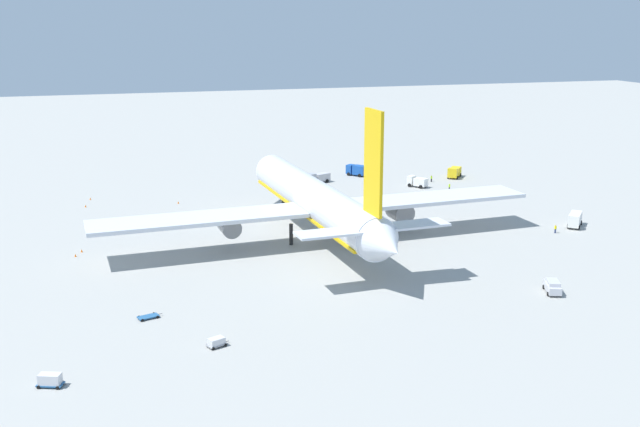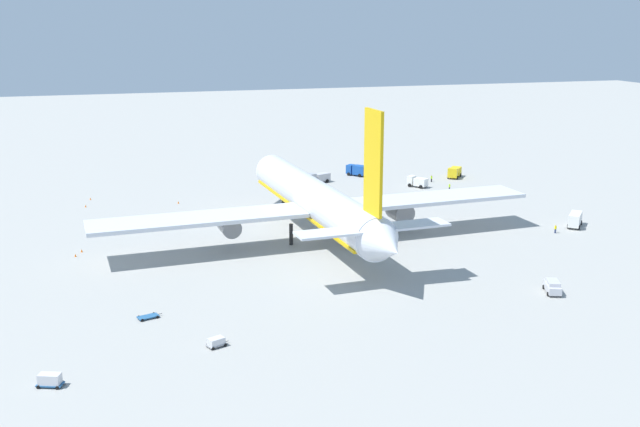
# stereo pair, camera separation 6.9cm
# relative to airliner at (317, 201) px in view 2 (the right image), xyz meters

# --- Properties ---
(ground_plane) EXTENTS (600.00, 600.00, 0.00)m
(ground_plane) POSITION_rel_airliner_xyz_m (1.27, 0.14, -7.29)
(ground_plane) COLOR #9E9E99
(airliner) EXTENTS (69.92, 82.61, 26.95)m
(airliner) POSITION_rel_airliner_xyz_m (0.00, 0.00, 0.00)
(airliner) COLOR silver
(airliner) RESTS_ON ground
(service_truck_0) EXTENTS (4.58, 6.82, 2.68)m
(service_truck_0) POSITION_rel_airliner_xyz_m (47.52, -14.30, -5.88)
(service_truck_0) COLOR #999EA5
(service_truck_0) RESTS_ON ground
(service_truck_1) EXTENTS (5.97, 5.51, 2.81)m
(service_truck_1) POSITION_rel_airliner_xyz_m (43.62, -50.08, -5.79)
(service_truck_1) COLOR yellow
(service_truck_1) RESTS_ON ground
(service_truck_3) EXTENTS (5.85, 5.48, 2.83)m
(service_truck_3) POSITION_rel_airliner_xyz_m (-6.23, -51.30, -5.74)
(service_truck_3) COLOR white
(service_truck_3) RESTS_ON ground
(service_truck_4) EXTENTS (5.44, 5.01, 2.83)m
(service_truck_4) POSITION_rel_airliner_xyz_m (53.13, -26.60, -5.70)
(service_truck_4) COLOR #194CA5
(service_truck_4) RESTS_ON ground
(service_truck_5) EXTENTS (5.13, 4.65, 2.60)m
(service_truck_5) POSITION_rel_airliner_xyz_m (36.03, -36.25, -5.91)
(service_truck_5) COLOR white
(service_truck_5) RESTS_ON ground
(service_van) EXTENTS (5.05, 3.43, 1.97)m
(service_van) POSITION_rel_airliner_xyz_m (-37.20, -25.69, -6.26)
(service_van) COLOR silver
(service_van) RESTS_ON ground
(baggage_cart_0) EXTENTS (2.35, 3.50, 1.52)m
(baggage_cart_0) POSITION_rel_airliner_xyz_m (-46.80, 45.13, -6.46)
(baggage_cart_0) COLOR #26598C
(baggage_cart_0) RESTS_ON ground
(baggage_cart_1) EXTENTS (2.17, 3.50, 0.40)m
(baggage_cart_1) POSITION_rel_airliner_xyz_m (-29.85, 33.13, -7.02)
(baggage_cart_1) COLOR #26598C
(baggage_cart_1) RESTS_ON ground
(baggage_cart_2) EXTENTS (2.23, 3.00, 1.16)m
(baggage_cart_2) POSITION_rel_airliner_xyz_m (-41.67, 25.64, -6.64)
(baggage_cart_2) COLOR gray
(baggage_cart_2) RESTS_ON ground
(ground_worker_0) EXTENTS (0.48, 0.48, 1.71)m
(ground_worker_0) POSITION_rel_airliner_xyz_m (40.93, -11.98, -6.42)
(ground_worker_0) COLOR navy
(ground_worker_0) RESTS_ON ground
(ground_worker_1) EXTENTS (0.53, 0.53, 1.79)m
(ground_worker_1) POSITION_rel_airliner_xyz_m (30.12, -41.97, -6.38)
(ground_worker_1) COLOR #3F3F47
(ground_worker_1) RESTS_ON ground
(ground_worker_3) EXTENTS (0.40, 0.40, 1.67)m
(ground_worker_3) POSITION_rel_airliner_xyz_m (40.49, -42.12, -6.44)
(ground_worker_3) COLOR black
(ground_worker_3) RESTS_ON ground
(ground_worker_4) EXTENTS (0.57, 0.57, 1.65)m
(ground_worker_4) POSITION_rel_airliner_xyz_m (-9.15, -44.94, -6.45)
(ground_worker_4) COLOR navy
(ground_worker_4) RESTS_ON ground
(traffic_cone_0) EXTENTS (0.36, 0.36, 0.55)m
(traffic_cone_0) POSITION_rel_airliner_xyz_m (45.18, 40.34, -7.01)
(traffic_cone_0) COLOR orange
(traffic_cone_0) RESTS_ON ground
(traffic_cone_1) EXTENTS (0.36, 0.36, 0.55)m
(traffic_cone_1) POSITION_rel_airliner_xyz_m (4.42, 42.04, -7.01)
(traffic_cone_1) COLOR orange
(traffic_cone_1) RESTS_ON ground
(traffic_cone_2) EXTENTS (0.36, 0.36, 0.55)m
(traffic_cone_2) POSITION_rel_airliner_xyz_m (35.80, 21.62, -7.01)
(traffic_cone_2) COLOR orange
(traffic_cone_2) RESTS_ON ground
(traffic_cone_3) EXTENTS (0.36, 0.36, 0.55)m
(traffic_cone_3) POSITION_rel_airliner_xyz_m (1.98, 43.05, -7.01)
(traffic_cone_3) COLOR orange
(traffic_cone_3) RESTS_ON ground
(traffic_cone_4) EXTENTS (0.36, 0.36, 0.55)m
(traffic_cone_4) POSITION_rel_airliner_xyz_m (38.31, 41.39, -7.01)
(traffic_cone_4) COLOR orange
(traffic_cone_4) RESTS_ON ground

